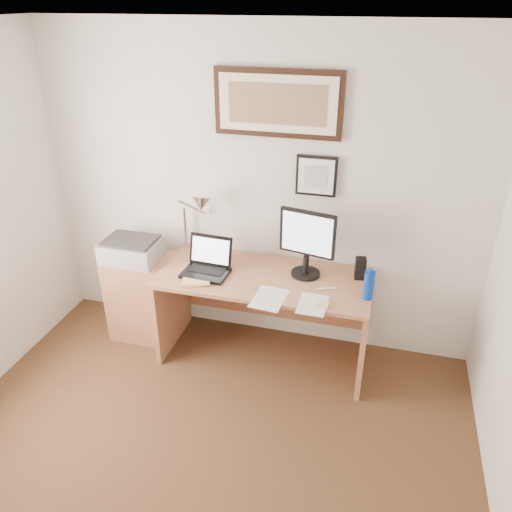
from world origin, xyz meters
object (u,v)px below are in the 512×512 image
(side_cabinet, at_px, (143,296))
(laptop, at_px, (207,265))
(lcd_monitor, at_px, (307,241))
(book, at_px, (183,277))
(desk, at_px, (267,297))
(printer, at_px, (131,250))
(water_bottle, at_px, (369,285))

(side_cabinet, distance_m, laptop, 0.78)
(lcd_monitor, bearing_deg, laptop, -169.38)
(book, relative_size, desk, 0.17)
(lcd_monitor, distance_m, printer, 1.41)
(side_cabinet, relative_size, book, 2.63)
(side_cabinet, distance_m, water_bottle, 1.91)
(lcd_monitor, bearing_deg, side_cabinet, -177.99)
(water_bottle, relative_size, desk, 0.13)
(book, xyz_separation_m, laptop, (0.14, 0.14, 0.05))
(laptop, height_order, printer, laptop)
(lcd_monitor, bearing_deg, printer, -176.86)
(desk, height_order, lcd_monitor, lcd_monitor)
(side_cabinet, xyz_separation_m, lcd_monitor, (1.36, 0.05, 0.68))
(printer, bearing_deg, lcd_monitor, 3.14)
(side_cabinet, distance_m, book, 0.67)
(water_bottle, height_order, book, water_bottle)
(water_bottle, distance_m, laptop, 1.21)
(water_bottle, bearing_deg, desk, 166.23)
(lcd_monitor, xyz_separation_m, printer, (-1.39, -0.08, -0.22))
(water_bottle, relative_size, lcd_monitor, 0.40)
(book, height_order, printer, printer)
(side_cabinet, height_order, printer, printer)
(printer, bearing_deg, side_cabinet, 43.66)
(book, bearing_deg, printer, 159.10)
(book, xyz_separation_m, printer, (-0.52, 0.20, 0.06))
(side_cabinet, relative_size, printer, 1.66)
(book, xyz_separation_m, desk, (0.58, 0.26, -0.25))
(printer, bearing_deg, laptop, -5.18)
(water_bottle, distance_m, desk, 0.86)
(water_bottle, bearing_deg, book, -176.82)
(printer, bearing_deg, book, -20.90)
(side_cabinet, height_order, lcd_monitor, lcd_monitor)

